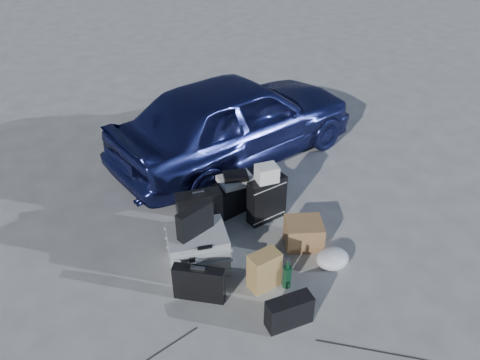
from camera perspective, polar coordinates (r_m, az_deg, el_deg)
name	(u,v)px	position (r m, az deg, el deg)	size (l,w,h in m)	color
ground	(255,289)	(4.63, 1.81, -13.11)	(60.00, 60.00, 0.00)	#A9A9A4
car	(236,118)	(6.31, -0.48, 7.51)	(1.41, 3.50, 1.19)	navy
pelican_case	(198,248)	(4.75, -5.18, -8.31)	(0.57, 0.47, 0.42)	#A1A4A6
laptop_bag	(195,221)	(4.52, -5.50, -4.97)	(0.39, 0.10, 0.30)	black
briefcase	(199,284)	(4.43, -5.02, -12.46)	(0.48, 0.11, 0.37)	black
suitcase_left	(200,217)	(4.98, -4.92, -4.52)	(0.47, 0.17, 0.61)	black
suitcase_right	(267,199)	(5.29, 3.28, -2.38)	(0.45, 0.16, 0.54)	black
white_carton	(267,173)	(5.07, 3.29, 0.81)	(0.23, 0.18, 0.18)	silver
duffel_bag	(238,194)	(5.54, -0.29, -1.72)	(0.68, 0.29, 0.34)	black
flat_box_white	(236,180)	(5.41, -0.47, -0.02)	(0.39, 0.30, 0.07)	silver
flat_box_black	(235,176)	(5.37, -0.55, 0.50)	(0.28, 0.20, 0.06)	black
kraft_bag	(264,270)	(4.53, 2.97, -10.94)	(0.29, 0.18, 0.39)	#AC844B
cardboard_box	(303,233)	(5.05, 7.75, -6.46)	(0.39, 0.34, 0.29)	olive
plastic_bag	(332,259)	(4.88, 11.19, -9.38)	(0.34, 0.29, 0.19)	silver
messenger_bag	(289,312)	(4.27, 6.01, -15.68)	(0.42, 0.16, 0.29)	black
green_bottle	(287,274)	(4.56, 5.79, -11.29)	(0.08, 0.08, 0.33)	black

